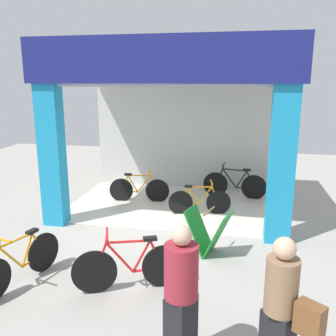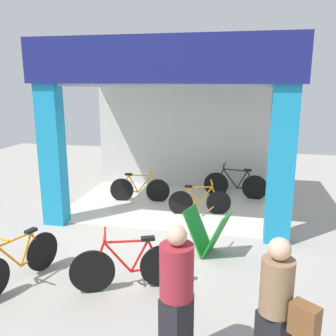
# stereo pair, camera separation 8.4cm
# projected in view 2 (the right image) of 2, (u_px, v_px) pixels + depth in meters

# --- Properties ---
(ground_plane) EXTENTS (18.15, 18.15, 0.00)m
(ground_plane) POSITION_uv_depth(u_px,v_px,m) (160.00, 231.00, 7.52)
(ground_plane) COLOR #9E9991
(ground_plane) RESTS_ON ground
(shop_facade) EXTENTS (5.27, 3.59, 3.83)m
(shop_facade) POSITION_uv_depth(u_px,v_px,m) (175.00, 124.00, 8.54)
(shop_facade) COLOR beige
(shop_facade) RESTS_ON ground
(bicycle_inside_0) EXTENTS (1.52, 0.42, 0.84)m
(bicycle_inside_0) POSITION_uv_depth(u_px,v_px,m) (140.00, 189.00, 9.27)
(bicycle_inside_0) COLOR black
(bicycle_inside_0) RESTS_ON ground
(bicycle_inside_1) EXTENTS (1.42, 0.42, 0.79)m
(bicycle_inside_1) POSITION_uv_depth(u_px,v_px,m) (199.00, 201.00, 8.39)
(bicycle_inside_1) COLOR black
(bicycle_inside_1) RESTS_ON ground
(bicycle_inside_2) EXTENTS (1.66, 0.46, 0.91)m
(bicycle_inside_2) POSITION_uv_depth(u_px,v_px,m) (235.00, 185.00, 9.56)
(bicycle_inside_2) COLOR black
(bicycle_inside_2) RESTS_ON ground
(bicycle_parked_0) EXTENTS (1.58, 0.66, 0.93)m
(bicycle_parked_0) POSITION_uv_depth(u_px,v_px,m) (128.00, 266.00, 5.36)
(bicycle_parked_0) COLOR black
(bicycle_parked_0) RESTS_ON ground
(bicycle_parked_1) EXTENTS (0.52, 1.56, 0.88)m
(bicycle_parked_1) POSITION_uv_depth(u_px,v_px,m) (18.00, 262.00, 5.52)
(bicycle_parked_1) COLOR black
(bicycle_parked_1) RESTS_ON ground
(sandwich_board_sign) EXTENTS (0.87, 0.70, 0.83)m
(sandwich_board_sign) POSITION_uv_depth(u_px,v_px,m) (207.00, 232.00, 6.45)
(sandwich_board_sign) COLOR #197226
(sandwich_board_sign) RESTS_ON ground
(pedestrian_0) EXTENTS (0.62, 0.55, 1.60)m
(pedestrian_0) POSITION_uv_depth(u_px,v_px,m) (277.00, 312.00, 3.56)
(pedestrian_0) COLOR black
(pedestrian_0) RESTS_ON ground
(pedestrian_1) EXTENTS (0.47, 0.47, 1.63)m
(pedestrian_1) POSITION_uv_depth(u_px,v_px,m) (176.00, 296.00, 3.79)
(pedestrian_1) COLOR black
(pedestrian_1) RESTS_ON ground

